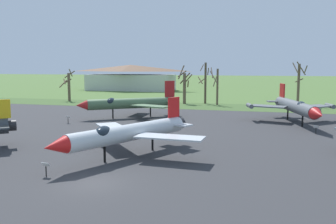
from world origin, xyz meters
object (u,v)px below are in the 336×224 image
Objects in this scene: jet_fighter_rear_center at (296,107)px; info_placard_rear_center at (316,128)px; info_placard_front_right at (68,119)px; jet_fighter_front_left at (127,133)px; jet_fighter_front_right at (131,103)px; info_placard_front_left at (46,167)px; visitor_building at (131,78)px.

jet_fighter_rear_center is 7.72m from info_placard_rear_center.
jet_fighter_rear_center reaches higher than info_placard_front_right.
jet_fighter_front_right reaches higher than jet_fighter_front_left.
info_placard_front_left is 30.72m from info_placard_rear_center.
info_placard_rear_center is 83.56m from visitor_building.
info_placard_front_left is 35.54m from jet_fighter_rear_center.
jet_fighter_front_right is (-8.47, 22.72, 0.13)m from jet_fighter_front_left.
info_placard_front_left is 0.08× the size of jet_fighter_front_right.
info_placard_front_left is 1.01× the size of info_placard_front_right.
jet_fighter_rear_center is at bearing 14.84° from info_placard_front_right.
visitor_building is at bearing 128.35° from jet_fighter_rear_center.
visitor_building is at bearing 126.19° from info_placard_rear_center.
jet_fighter_front_left is at bearing -123.40° from jet_fighter_rear_center.
jet_fighter_front_left is 27.93m from jet_fighter_rear_center.
jet_fighter_rear_center is (30.24, 8.01, 1.70)m from info_placard_front_right.
info_placard_front_right is at bearing -75.76° from visitor_building.
info_placard_front_left is at bearing -80.33° from jet_fighter_front_right.
jet_fighter_front_left is 0.49× the size of visitor_building.
info_placard_front_right is 31.33m from jet_fighter_rear_center.
visitor_building is at bearing 104.24° from info_placard_front_right.
visitor_building is (-23.67, 60.65, 1.78)m from jet_fighter_front_right.
visitor_building is (-17.28, 68.08, 3.39)m from info_placard_front_right.
info_placard_front_left is 24.87m from info_placard_front_right.
info_placard_rear_center is at bearing 1.24° from info_placard_front_right.
jet_fighter_front_left is 89.38m from visitor_building.
visitor_building reaches higher than info_placard_front_right.
jet_fighter_rear_center is 0.58× the size of visitor_building.
info_placard_front_right is at bearing -165.16° from jet_fighter_rear_center.
jet_fighter_rear_center is (15.37, 23.31, 0.21)m from jet_fighter_front_left.
jet_fighter_front_right reaches higher than info_placard_front_right.
jet_fighter_front_right is at bearing 49.27° from info_placard_front_right.
info_placard_rear_center is (32.03, 0.69, 0.02)m from info_placard_front_right.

